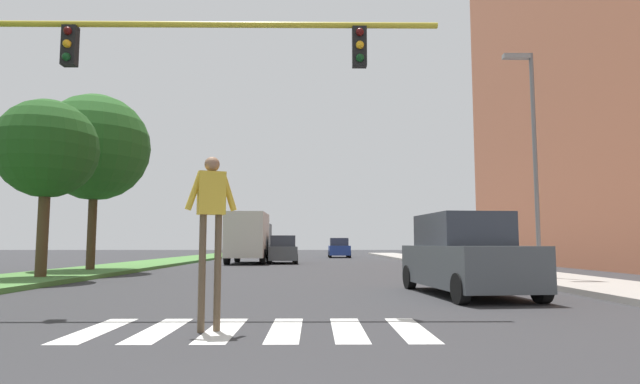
# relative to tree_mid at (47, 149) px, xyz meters

# --- Properties ---
(ground_plane) EXTENTS (140.00, 140.00, 0.00)m
(ground_plane) POSITION_rel_tree_mid_xyz_m (8.14, 14.26, -4.39)
(ground_plane) COLOR #2D2D30
(crosswalk) EXTENTS (4.95, 2.20, 0.01)m
(crosswalk) POSITION_rel_tree_mid_xyz_m (8.14, -9.71, -4.39)
(crosswalk) COLOR silver
(crosswalk) RESTS_ON ground_plane
(median_strip) EXTENTS (3.64, 64.00, 0.15)m
(median_strip) POSITION_rel_tree_mid_xyz_m (-0.43, 12.26, -4.31)
(median_strip) COLOR #477A38
(median_strip) RESTS_ON ground_plane
(tree_mid) EXTENTS (3.32, 3.32, 5.93)m
(tree_mid) POSITION_rel_tree_mid_xyz_m (0.00, 0.00, 0.00)
(tree_mid) COLOR #4C3823
(tree_mid) RESTS_ON median_strip
(tree_far) EXTENTS (4.59, 4.59, 7.52)m
(tree_far) POSITION_rel_tree_mid_xyz_m (-0.48, 4.91, 0.97)
(tree_far) COLOR #4C3823
(tree_far) RESTS_ON median_strip
(sidewalk_right) EXTENTS (3.00, 64.00, 0.15)m
(sidewalk_right) POSITION_rel_tree_mid_xyz_m (16.85, 12.26, -4.31)
(sidewalk_right) COLOR #9E9991
(sidewalk_right) RESTS_ON ground_plane
(traffic_light_gantry) EXTENTS (10.45, 0.30, 6.00)m
(traffic_light_gantry) POSITION_rel_tree_mid_xyz_m (4.26, -7.42, 0.03)
(traffic_light_gantry) COLOR gold
(traffic_light_gantry) RESTS_ON median_strip
(street_lamp_right) EXTENTS (1.02, 0.24, 7.50)m
(street_lamp_right) POSITION_rel_tree_mid_xyz_m (16.25, -0.36, 0.21)
(street_lamp_right) COLOR slate
(street_lamp_right) RESTS_ON sidewalk_right
(pedestrian_performer) EXTENTS (0.73, 0.36, 2.49)m
(pedestrian_performer) POSITION_rel_tree_mid_xyz_m (7.52, -9.85, -2.73)
(pedestrian_performer) COLOR brown
(pedestrian_performer) RESTS_ON ground_plane
(suv_crossing) EXTENTS (2.38, 4.77, 1.97)m
(suv_crossing) POSITION_rel_tree_mid_xyz_m (12.67, -4.65, -3.46)
(suv_crossing) COLOR #474C51
(suv_crossing) RESTS_ON ground_plane
(sedan_midblock) EXTENTS (2.07, 4.49, 1.73)m
(sedan_midblock) POSITION_rel_tree_mid_xyz_m (7.00, 15.55, -3.59)
(sedan_midblock) COLOR #474C51
(sedan_midblock) RESTS_ON ground_plane
(sedan_distant) EXTENTS (1.88, 4.25, 1.73)m
(sedan_distant) POSITION_rel_tree_mid_xyz_m (11.20, 29.14, -3.59)
(sedan_distant) COLOR navy
(sedan_distant) RESTS_ON ground_plane
(truck_box_delivery) EXTENTS (2.40, 6.20, 3.10)m
(truck_box_delivery) POSITION_rel_tree_mid_xyz_m (4.90, 15.42, -2.76)
(truck_box_delivery) COLOR #474C51
(truck_box_delivery) RESTS_ON ground_plane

